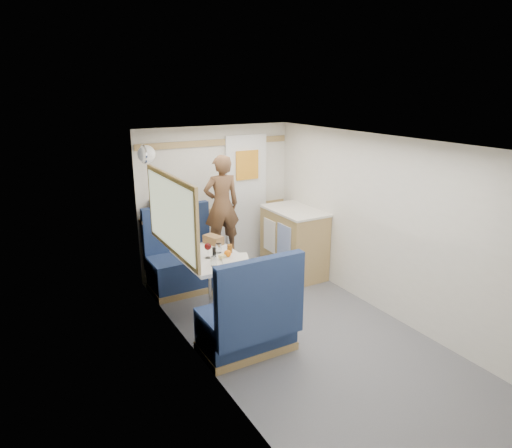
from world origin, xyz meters
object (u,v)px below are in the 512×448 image
tray (235,260)px  tumbler_right (219,248)px  pepper_grinder (214,252)px  dome_light (146,154)px  tumbler_left (214,261)px  dinette_table (211,269)px  bread_loaf (213,240)px  bench_near (249,325)px  orange_fruit (228,253)px  cheese_block (223,256)px  bench_far (184,266)px  wine_glass (208,247)px  person (222,205)px  duffel_bag (169,208)px  galley_counter (294,242)px  beer_glass (230,249)px

tray → tumbler_right: tumbler_right is taller
pepper_grinder → tray: bearing=-58.1°
dome_light → tumbler_left: dome_light is taller
dinette_table → tumbler_right: 0.24m
tray → bread_loaf: (0.03, 0.61, 0.04)m
bench_near → tumbler_right: size_ratio=9.98×
orange_fruit → tumbler_left: size_ratio=0.78×
cheese_block → tumbler_left: bearing=-143.3°
dinette_table → bench_far: (-0.00, 0.86, -0.27)m
wine_glass → person: bearing=54.8°
wine_glass → tumbler_right: bearing=29.2°
dome_light → duffel_bag: bearing=40.1°
wine_glass → tumbler_right: wine_glass is taller
bench_near → galley_counter: size_ratio=1.14×
orange_fruit → beer_glass: bearing=56.3°
dinette_table → tray: 0.35m
bench_far → tumbler_right: bearing=-81.8°
dome_light → pepper_grinder: size_ratio=1.95×
tray → dinette_table: bearing=122.0°
galley_counter → cheese_block: galley_counter is taller
orange_fruit → bread_loaf: size_ratio=0.33×
dinette_table → bench_near: size_ratio=0.88×
tray → cheese_block: 0.14m
dome_light → tray: dome_light is taller
bench_near → duffel_bag: duffel_bag is taller
dome_light → pepper_grinder: bearing=-65.0°
bench_far → cheese_block: bench_far is taller
person → pepper_grinder: (-0.44, -0.72, -0.31)m
cheese_block → beer_glass: size_ratio=1.09×
tray → orange_fruit: size_ratio=4.80×
orange_fruit → pepper_grinder: size_ratio=0.75×
bench_far → tumbler_right: 0.95m
person → bread_loaf: person is taller
cheese_block → tumbler_left: 0.22m
dinette_table → galley_counter: size_ratio=1.00×
duffel_bag → tumbler_right: size_ratio=4.35×
person → tumbler_left: (-0.56, -0.97, -0.31)m
wine_glass → bench_far: bearing=86.8°
galley_counter → tumbler_left: 1.79m
duffel_bag → tumbler_right: bearing=-72.8°
bench_far → orange_fruit: size_ratio=13.57×
dome_light → orange_fruit: bearing=-62.8°
bench_near → duffel_bag: 2.11m
bread_loaf → beer_glass: bearing=-84.6°
tumbler_left → tumbler_right: tumbler_right is taller
dome_light → pepper_grinder: (0.41, -0.89, -0.98)m
cheese_block → tumbler_right: tumbler_right is taller
dome_light → duffel_bag: (0.32, 0.27, -0.74)m
person → pepper_grinder: bearing=64.4°
duffel_bag → orange_fruit: duffel_bag is taller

